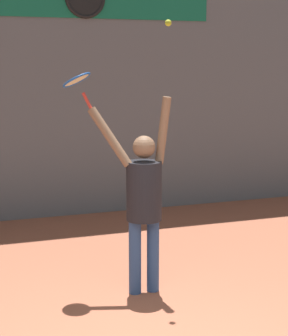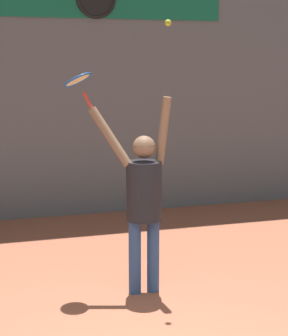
# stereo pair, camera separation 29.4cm
# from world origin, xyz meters

# --- Properties ---
(back_wall) EXTENTS (18.00, 0.10, 5.00)m
(back_wall) POSITION_xyz_m (0.00, 5.43, 2.50)
(back_wall) COLOR slate
(back_wall) RESTS_ON ground_plane
(tennis_player) EXTENTS (0.83, 0.50, 2.08)m
(tennis_player) POSITION_xyz_m (0.46, 1.85, 1.05)
(tennis_player) COLOR #2D4C7F
(tennis_player) RESTS_ON ground_plane
(tennis_racket) EXTENTS (0.42, 0.43, 0.39)m
(tennis_racket) POSITION_xyz_m (-0.13, 2.20, 2.22)
(tennis_racket) COLOR red
(tennis_ball) EXTENTS (0.07, 0.07, 0.07)m
(tennis_ball) POSITION_xyz_m (0.68, 1.73, 2.80)
(tennis_ball) COLOR #CCDB2D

